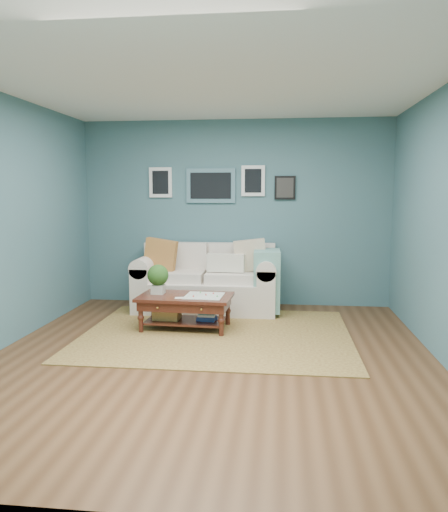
# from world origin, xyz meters

# --- Properties ---
(room_shell) EXTENTS (5.00, 5.02, 2.70)m
(room_shell) POSITION_xyz_m (-0.01, 0.06, 1.36)
(room_shell) COLOR brown
(room_shell) RESTS_ON ground
(area_rug) EXTENTS (3.09, 2.47, 0.01)m
(area_rug) POSITION_xyz_m (-0.05, 0.81, 0.01)
(area_rug) COLOR brown
(area_rug) RESTS_ON ground
(loveseat) EXTENTS (2.01, 0.91, 1.03)m
(loveseat) POSITION_xyz_m (-0.26, 2.03, 0.42)
(loveseat) COLOR white
(loveseat) RESTS_ON ground
(coffee_table) EXTENTS (1.14, 0.70, 0.78)m
(coffee_table) POSITION_xyz_m (-0.52, 1.01, 0.35)
(coffee_table) COLOR #330C09
(coffee_table) RESTS_ON ground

